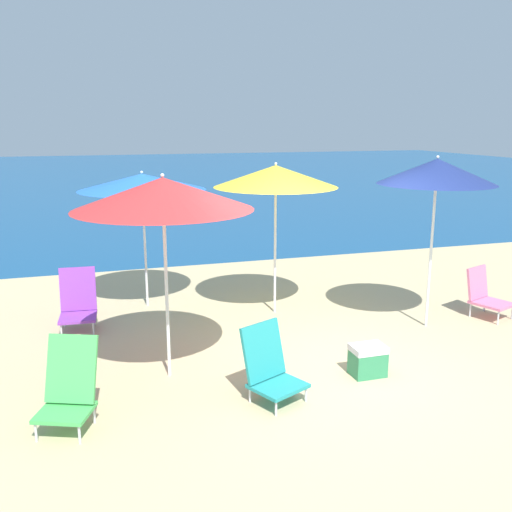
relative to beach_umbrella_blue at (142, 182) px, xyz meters
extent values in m
plane|color=#C6B284|center=(1.79, -2.86, -1.90)|extent=(60.00, 60.00, 0.00)
cube|color=navy|center=(1.79, 22.28, -1.89)|extent=(60.00, 40.00, 0.01)
cylinder|color=white|center=(0.00, 0.00, -1.01)|extent=(0.04, 0.04, 1.78)
cone|color=blue|center=(0.00, 0.00, 0.00)|extent=(1.87, 1.87, 0.24)
sphere|color=white|center=(0.00, 0.00, 0.14)|extent=(0.04, 0.04, 0.04)
cylinder|color=white|center=(-0.05, -2.59, -0.96)|extent=(0.04, 0.04, 1.87)
cone|color=red|center=(-0.05, -2.59, 0.14)|extent=(1.90, 1.90, 0.34)
sphere|color=white|center=(-0.05, -2.59, 0.33)|extent=(0.04, 0.04, 0.04)
cylinder|color=white|center=(1.77, -0.87, -0.97)|extent=(0.04, 0.04, 1.86)
cone|color=yellow|center=(1.77, -0.87, 0.12)|extent=(1.77, 1.77, 0.31)
sphere|color=white|center=(1.77, -0.87, 0.29)|extent=(0.04, 0.04, 0.04)
cylinder|color=white|center=(3.59, -2.04, -0.92)|extent=(0.04, 0.04, 1.96)
cone|color=navy|center=(3.59, -2.04, 0.23)|extent=(1.54, 1.54, 0.33)
sphere|color=white|center=(3.59, -2.04, 0.42)|extent=(0.04, 0.04, 0.04)
cylinder|color=silver|center=(4.56, -2.30, -1.79)|extent=(0.02, 0.02, 0.20)
cylinder|color=silver|center=(4.92, -2.17, -1.79)|extent=(0.02, 0.02, 0.20)
cylinder|color=silver|center=(4.41, -1.90, -1.79)|extent=(0.02, 0.02, 0.20)
cylinder|color=silver|center=(4.77, -1.77, -1.79)|extent=(0.02, 0.02, 0.20)
cube|color=pink|center=(4.67, -2.03, -1.68)|extent=(0.60, 0.63, 0.04)
cube|color=pink|center=(4.57, -1.80, -1.42)|extent=(0.46, 0.27, 0.47)
cylinder|color=silver|center=(-1.23, -1.04, -1.80)|extent=(0.02, 0.02, 0.18)
cylinder|color=silver|center=(-0.83, -1.07, -1.80)|extent=(0.02, 0.02, 0.18)
cylinder|color=silver|center=(-1.20, -0.61, -1.80)|extent=(0.02, 0.02, 0.18)
cylinder|color=silver|center=(-0.80, -0.64, -1.80)|extent=(0.02, 0.02, 0.18)
cube|color=purple|center=(-1.01, -0.84, -1.70)|extent=(0.51, 0.54, 0.04)
cube|color=purple|center=(-1.00, -0.59, -1.38)|extent=(0.49, 0.17, 0.60)
cylinder|color=silver|center=(-1.38, -3.59, -1.81)|extent=(0.02, 0.02, 0.18)
cylinder|color=silver|center=(-1.02, -3.74, -1.81)|extent=(0.02, 0.02, 0.18)
cylinder|color=silver|center=(-1.25, -3.26, -1.81)|extent=(0.02, 0.02, 0.18)
cylinder|color=silver|center=(-0.88, -3.41, -1.81)|extent=(0.02, 0.02, 0.18)
cube|color=#47B756|center=(-1.13, -3.50, -1.70)|extent=(0.59, 0.56, 0.04)
cube|color=#47B756|center=(-1.06, -3.31, -1.37)|extent=(0.52, 0.40, 0.61)
cylinder|color=silver|center=(0.79, -3.79, -1.82)|extent=(0.02, 0.02, 0.16)
cylinder|color=silver|center=(1.17, -3.61, -1.82)|extent=(0.02, 0.02, 0.16)
cylinder|color=silver|center=(0.63, -3.45, -1.82)|extent=(0.02, 0.02, 0.16)
cylinder|color=silver|center=(1.01, -3.27, -1.82)|extent=(0.02, 0.02, 0.16)
cube|color=teal|center=(0.90, -3.53, -1.72)|extent=(0.64, 0.61, 0.04)
cube|color=teal|center=(0.80, -3.33, -1.41)|extent=(0.52, 0.37, 0.57)
cube|color=#338C59|center=(2.06, -3.22, -1.76)|extent=(0.37, 0.27, 0.28)
cube|color=white|center=(2.06, -3.22, -1.58)|extent=(0.38, 0.28, 0.07)
camera|label=1|loc=(-0.86, -8.49, 0.86)|focal=40.00mm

